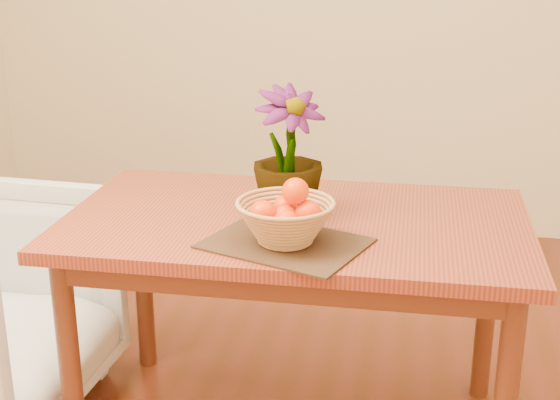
# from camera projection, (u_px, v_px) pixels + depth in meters

# --- Properties ---
(table) EXTENTS (1.40, 0.80, 0.75)m
(table) POSITION_uv_depth(u_px,v_px,m) (295.00, 244.00, 2.39)
(table) COLOR maroon
(table) RESTS_ON floor
(placemat) EXTENTS (0.50, 0.44, 0.01)m
(placemat) POSITION_uv_depth(u_px,v_px,m) (285.00, 243.00, 2.15)
(placemat) COLOR #3C2616
(placemat) RESTS_ON table
(wicker_basket) EXTENTS (0.27, 0.27, 0.11)m
(wicker_basket) POSITION_uv_depth(u_px,v_px,m) (285.00, 224.00, 2.13)
(wicker_basket) COLOR tan
(wicker_basket) RESTS_ON placemat
(orange_pile) EXTENTS (0.20, 0.19, 0.13)m
(orange_pile) POSITION_uv_depth(u_px,v_px,m) (287.00, 210.00, 2.12)
(orange_pile) COLOR #FB3C04
(orange_pile) RESTS_ON wicker_basket
(potted_plant) EXTENTS (0.31, 0.31, 0.39)m
(potted_plant) POSITION_uv_depth(u_px,v_px,m) (288.00, 153.00, 2.32)
(potted_plant) COLOR #173F12
(potted_plant) RESTS_ON table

